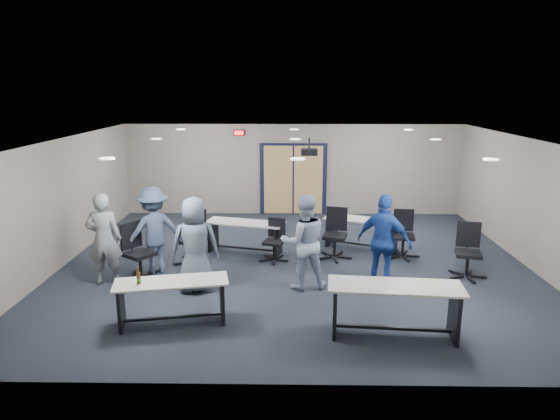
{
  "coord_description": "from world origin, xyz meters",
  "views": [
    {
      "loc": [
        -0.15,
        -10.25,
        3.77
      ],
      "look_at": [
        -0.32,
        -0.3,
        1.3
      ],
      "focal_mm": 32.0,
      "sensor_mm": 36.0,
      "label": 1
    }
  ],
  "objects_px": {
    "table_back_left": "(245,232)",
    "person_gray": "(104,239)",
    "table_back_right": "(362,228)",
    "person_plaid": "(195,245)",
    "chair_loose_left": "(139,252)",
    "chair_back_d": "(404,234)",
    "table_front_left": "(171,294)",
    "person_navy": "(384,242)",
    "chair_back_c": "(335,234)",
    "table_front_right": "(394,301)",
    "person_lightblue": "(304,242)",
    "chair_back_a": "(191,238)",
    "chair_loose_right": "(468,251)",
    "person_back": "(154,230)",
    "chair_back_b": "(274,241)"
  },
  "relations": [
    {
      "from": "table_back_left",
      "to": "person_gray",
      "type": "height_order",
      "value": "person_gray"
    },
    {
      "from": "table_back_left",
      "to": "table_back_right",
      "type": "bearing_deg",
      "value": 21.76
    },
    {
      "from": "table_back_left",
      "to": "person_plaid",
      "type": "distance_m",
      "value": 2.41
    },
    {
      "from": "table_back_right",
      "to": "chair_loose_left",
      "type": "xyz_separation_m",
      "value": [
        -4.72,
        -2.03,
        0.07
      ]
    },
    {
      "from": "table_back_left",
      "to": "chair_back_d",
      "type": "xyz_separation_m",
      "value": [
        3.59,
        -0.29,
        0.04
      ]
    },
    {
      "from": "table_front_left",
      "to": "chair_back_d",
      "type": "height_order",
      "value": "chair_back_d"
    },
    {
      "from": "table_front_left",
      "to": "person_navy",
      "type": "xyz_separation_m",
      "value": [
        3.7,
        1.57,
        0.41
      ]
    },
    {
      "from": "chair_back_c",
      "to": "table_front_right",
      "type": "bearing_deg",
      "value": -66.35
    },
    {
      "from": "table_back_right",
      "to": "person_lightblue",
      "type": "distance_m",
      "value": 2.85
    },
    {
      "from": "chair_back_c",
      "to": "chair_loose_left",
      "type": "bearing_deg",
      "value": -148.02
    },
    {
      "from": "table_front_right",
      "to": "table_back_right",
      "type": "height_order",
      "value": "table_back_right"
    },
    {
      "from": "table_back_right",
      "to": "chair_back_a",
      "type": "xyz_separation_m",
      "value": [
        -3.85,
        -1.14,
        0.09
      ]
    },
    {
      "from": "table_front_left",
      "to": "chair_back_d",
      "type": "relative_size",
      "value": 1.76
    },
    {
      "from": "chair_back_d",
      "to": "person_gray",
      "type": "distance_m",
      "value": 6.38
    },
    {
      "from": "table_back_left",
      "to": "person_navy",
      "type": "height_order",
      "value": "person_navy"
    },
    {
      "from": "chair_back_c",
      "to": "chair_loose_left",
      "type": "distance_m",
      "value": 4.2
    },
    {
      "from": "chair_loose_right",
      "to": "chair_back_d",
      "type": "bearing_deg",
      "value": 142.92
    },
    {
      "from": "table_back_right",
      "to": "chair_back_a",
      "type": "bearing_deg",
      "value": -140.34
    },
    {
      "from": "table_front_left",
      "to": "person_lightblue",
      "type": "distance_m",
      "value": 2.7
    },
    {
      "from": "chair_loose_left",
      "to": "person_lightblue",
      "type": "bearing_deg",
      "value": -60.24
    },
    {
      "from": "table_front_right",
      "to": "chair_back_c",
      "type": "xyz_separation_m",
      "value": [
        -0.6,
        3.55,
        0.01
      ]
    },
    {
      "from": "chair_back_a",
      "to": "person_gray",
      "type": "distance_m",
      "value": 1.89
    },
    {
      "from": "chair_loose_right",
      "to": "person_plaid",
      "type": "distance_m",
      "value": 5.42
    },
    {
      "from": "person_lightblue",
      "to": "table_front_right",
      "type": "bearing_deg",
      "value": 115.0
    },
    {
      "from": "person_plaid",
      "to": "person_lightblue",
      "type": "bearing_deg",
      "value": 174.89
    },
    {
      "from": "chair_loose_left",
      "to": "table_front_left",
      "type": "bearing_deg",
      "value": -114.29
    },
    {
      "from": "chair_back_d",
      "to": "person_lightblue",
      "type": "distance_m",
      "value": 2.94
    },
    {
      "from": "chair_loose_right",
      "to": "person_lightblue",
      "type": "xyz_separation_m",
      "value": [
        -3.32,
        -0.56,
        0.36
      ]
    },
    {
      "from": "person_back",
      "to": "person_plaid",
      "type": "bearing_deg",
      "value": 107.51
    },
    {
      "from": "chair_back_d",
      "to": "person_navy",
      "type": "height_order",
      "value": "person_navy"
    },
    {
      "from": "table_back_left",
      "to": "person_plaid",
      "type": "bearing_deg",
      "value": -93.39
    },
    {
      "from": "chair_back_c",
      "to": "chair_back_a",
      "type": "bearing_deg",
      "value": -158.7
    },
    {
      "from": "table_front_left",
      "to": "chair_back_b",
      "type": "relative_size",
      "value": 2.0
    },
    {
      "from": "chair_loose_left",
      "to": "person_back",
      "type": "bearing_deg",
      "value": 7.67
    },
    {
      "from": "table_back_left",
      "to": "person_lightblue",
      "type": "height_order",
      "value": "person_lightblue"
    },
    {
      "from": "chair_back_a",
      "to": "person_navy",
      "type": "height_order",
      "value": "person_navy"
    },
    {
      "from": "table_back_left",
      "to": "person_back",
      "type": "relative_size",
      "value": 1.05
    },
    {
      "from": "table_front_right",
      "to": "person_gray",
      "type": "relative_size",
      "value": 1.14
    },
    {
      "from": "table_back_right",
      "to": "person_plaid",
      "type": "distance_m",
      "value": 4.37
    },
    {
      "from": "table_front_right",
      "to": "chair_back_d",
      "type": "bearing_deg",
      "value": 80.63
    },
    {
      "from": "chair_back_b",
      "to": "person_navy",
      "type": "relative_size",
      "value": 0.52
    },
    {
      "from": "table_front_left",
      "to": "person_plaid",
      "type": "height_order",
      "value": "person_plaid"
    },
    {
      "from": "person_gray",
      "to": "person_back",
      "type": "distance_m",
      "value": 1.02
    },
    {
      "from": "table_back_left",
      "to": "chair_loose_left",
      "type": "xyz_separation_m",
      "value": [
        -1.96,
        -1.69,
        0.07
      ]
    },
    {
      "from": "table_back_right",
      "to": "person_navy",
      "type": "xyz_separation_m",
      "value": [
        0.06,
        -2.38,
        0.42
      ]
    },
    {
      "from": "chair_loose_left",
      "to": "chair_loose_right",
      "type": "bearing_deg",
      "value": -52.02
    },
    {
      "from": "table_back_left",
      "to": "chair_loose_right",
      "type": "distance_m",
      "value": 4.86
    },
    {
      "from": "table_front_left",
      "to": "chair_back_a",
      "type": "relative_size",
      "value": 1.6
    },
    {
      "from": "table_front_left",
      "to": "person_navy",
      "type": "bearing_deg",
      "value": 11.74
    },
    {
      "from": "table_back_right",
      "to": "person_lightblue",
      "type": "height_order",
      "value": "person_lightblue"
    }
  ]
}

